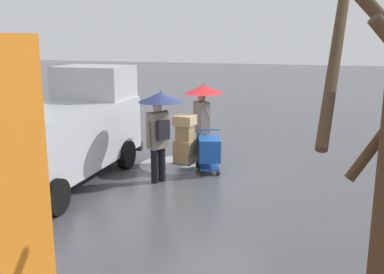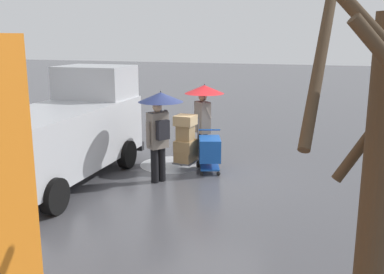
% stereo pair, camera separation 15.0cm
% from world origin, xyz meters
% --- Properties ---
extents(ground_plane, '(90.00, 90.00, 0.00)m').
position_xyz_m(ground_plane, '(0.00, 0.00, 0.00)').
color(ground_plane, '#4C4C51').
extents(slush_patch_under_van, '(1.66, 1.66, 0.01)m').
position_xyz_m(slush_patch_under_van, '(1.32, -0.81, 0.00)').
color(slush_patch_under_van, '#ADAFB5').
rests_on(slush_patch_under_van, ground).
extents(cargo_van_parked_right, '(2.25, 5.36, 2.60)m').
position_xyz_m(cargo_van_parked_right, '(3.28, 1.16, 1.18)').
color(cargo_van_parked_right, '#B7BABF').
rests_on(cargo_van_parked_right, ground).
extents(shopping_cart_vendor, '(0.78, 0.95, 1.02)m').
position_xyz_m(shopping_cart_vendor, '(0.17, -0.50, 0.57)').
color(shopping_cart_vendor, '#1951B2').
rests_on(shopping_cart_vendor, ground).
extents(hand_dolly_boxes, '(0.57, 0.75, 1.42)m').
position_xyz_m(hand_dolly_boxes, '(0.81, -0.50, 0.78)').
color(hand_dolly_boxes, '#515156').
rests_on(hand_dolly_boxes, ground).
extents(pedestrian_pink_side, '(1.04, 1.04, 2.15)m').
position_xyz_m(pedestrian_pink_side, '(1.08, 0.56, 1.57)').
color(pedestrian_pink_side, black).
rests_on(pedestrian_pink_side, ground).
extents(pedestrian_black_side, '(1.04, 1.04, 2.15)m').
position_xyz_m(pedestrian_black_side, '(0.57, -1.27, 1.58)').
color(pedestrian_black_side, black).
rests_on(pedestrian_black_side, ground).
extents(bare_tree_near, '(1.16, 1.16, 3.78)m').
position_xyz_m(bare_tree_near, '(-3.03, 6.75, 1.93)').
color(bare_tree_near, '#423323').
rests_on(bare_tree_near, ground).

